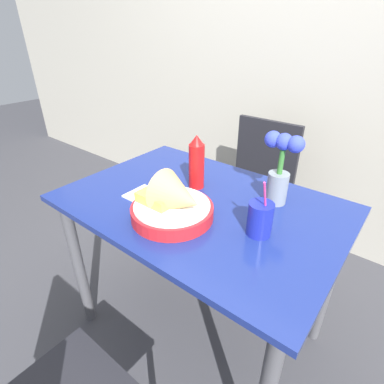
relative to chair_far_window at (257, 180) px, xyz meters
name	(u,v)px	position (x,y,z in m)	size (l,w,h in m)	color
ground_plane	(198,325)	(0.11, -0.74, -0.52)	(12.00, 12.00, 0.00)	#38383D
wall_window	(322,38)	(0.11, 0.39, 0.78)	(7.00, 0.06, 2.60)	#B7B2A3
dining_table	(200,225)	(0.11, -0.74, 0.12)	(1.08, 0.75, 0.75)	navy
chair_far_window	(257,180)	(0.00, 0.00, 0.00)	(0.40, 0.40, 0.87)	black
food_basket	(175,204)	(0.11, -0.89, 0.29)	(0.30, 0.30, 0.18)	red
ketchup_bottle	(197,163)	(0.02, -0.65, 0.34)	(0.06, 0.06, 0.23)	red
drink_cup	(260,220)	(0.39, -0.78, 0.29)	(0.08, 0.08, 0.21)	#192399
flower_vase	(280,167)	(0.34, -0.56, 0.38)	(0.15, 0.08, 0.28)	gray
napkin	(147,196)	(-0.08, -0.85, 0.24)	(0.16, 0.13, 0.01)	white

